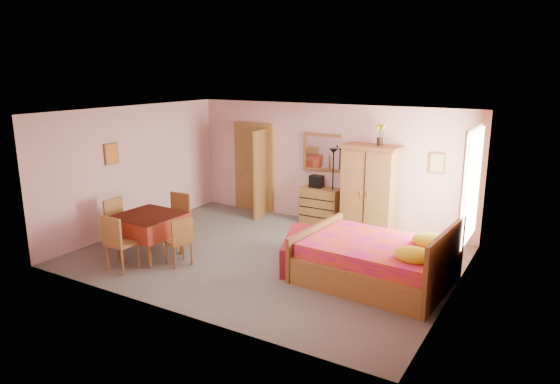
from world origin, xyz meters
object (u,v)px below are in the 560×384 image
Objects in this scene: wardrobe at (369,190)px; sunflower_vase at (380,134)px; floor_lamp at (333,187)px; bed at (376,249)px; chair_east at (179,241)px; chest_of_drawers at (320,206)px; chair_north at (175,220)px; chair_south at (122,242)px; chair_west at (122,224)px; stereo at (316,181)px; wall_mirror at (326,153)px; bench at (302,250)px; dining_table at (150,236)px.

wardrobe is 4.14× the size of sunflower_vase.
floor_lamp is 2.97m from bed.
bed is 2.67× the size of chair_east.
chair_north reaches higher than chest_of_drawers.
chair_south is 1.40m from chair_north.
sunflower_vase is (0.15, 0.07, 1.14)m from wardrobe.
chair_west is at bearing -135.29° from wardrobe.
stereo is at bearing 167.97° from chest_of_drawers.
stereo is 1.27m from wardrobe.
floor_lamp is 1.77× the size of chair_west.
chair_south is at bearing 157.48° from chair_east.
wardrobe is 1.15m from sunflower_vase.
sunflower_vase is 0.46× the size of chair_west.
chair_west is (-2.39, -3.37, -0.45)m from stereo.
wall_mirror is at bearing 89.22° from chest_of_drawers.
wall_mirror is 3.56m from chair_north.
chest_of_drawers is 0.86× the size of chair_north.
floor_lamp reaches higher than stereo.
chair_west is at bearing 40.70° from chair_north.
chair_north is at bearing 68.04° from chair_east.
floor_lamp is 1.72× the size of chair_north.
wardrobe is at bearing -5.38° from stereo.
chest_of_drawers is 0.99× the size of chair_east.
chest_of_drawers is 3.56m from chair_east.
wardrobe is 1.89× the size of chair_south.
wall_mirror is 4.48m from chair_west.
bench is 1.52× the size of chair_north.
chair_south is 1.06m from chair_west.
stereo reaches higher than chair_west.
chair_south reaches higher than bench.
chair_east is (-1.83, -1.11, 0.18)m from bench.
chair_north is at bearing 94.05° from chair_south.
chair_east is (1.44, -0.05, -0.05)m from chair_west.
chair_south reaches higher than dining_table.
chest_of_drawers is 0.79× the size of dining_table.
wall_mirror is at bearing -126.32° from chair_north.
dining_table is (-2.92, -3.28, -0.52)m from wardrobe.
wall_mirror reaches higher than bench.
chest_of_drawers is at bearing 108.57° from bench.
chest_of_drawers is 0.80× the size of wall_mirror.
wall_mirror reaches higher than chair_south.
stereo is 3.21m from chair_north.
chair_east is (-0.94, -3.42, -0.50)m from stereo.
chair_south is 0.93m from chair_east.
chair_south is (-1.72, -4.06, 0.09)m from chest_of_drawers.
chest_of_drawers is at bearing 136.01° from bed.
chair_south reaches higher than chest_of_drawers.
chest_of_drawers reaches higher than dining_table.
chest_of_drawers is at bearing -11.25° from stereo.
bench is at bearing -36.49° from chair_east.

